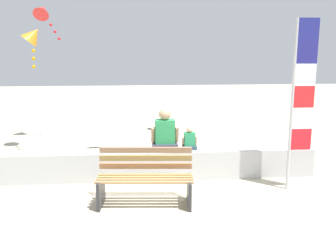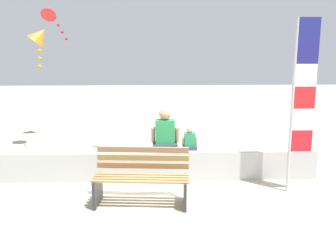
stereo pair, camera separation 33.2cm
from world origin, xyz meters
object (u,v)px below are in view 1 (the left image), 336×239
kite_red (43,11)px  kite_orange (33,36)px  person_child (190,140)px  person_adult (165,134)px  park_bench (145,179)px  flag_banner (300,94)px

kite_red → kite_orange: 1.28m
person_child → kite_orange: size_ratio=0.44×
person_adult → person_child: size_ratio=1.79×
park_bench → kite_red: size_ratio=1.52×
park_bench → person_adult: person_adult is taller
park_bench → flag_banner: bearing=8.5°
person_adult → flag_banner: 2.55m
park_bench → person_child: size_ratio=3.44×
person_child → kite_red: (-3.43, 3.27, 2.73)m
person_child → kite_orange: (-3.42, 2.18, 2.06)m
person_child → flag_banner: bearing=-24.6°
park_bench → flag_banner: (2.68, 0.40, 1.31)m
flag_banner → kite_red: size_ratio=2.89×
park_bench → flag_banner: 3.01m
flag_banner → kite_orange: kite_orange is taller
person_adult → park_bench: bearing=-108.8°
person_child → kite_orange: kite_orange is taller
flag_banner → person_child: bearing=155.4°
flag_banner → park_bench: bearing=-171.5°
park_bench → person_adult: size_ratio=1.92×
park_bench → kite_orange: kite_orange is taller
kite_orange → park_bench: bearing=-53.4°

